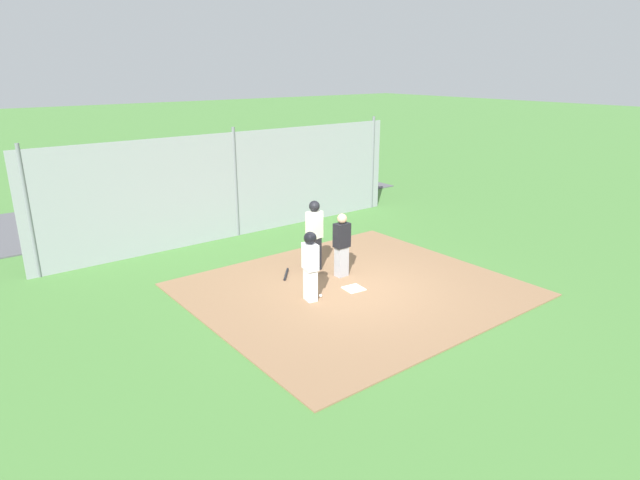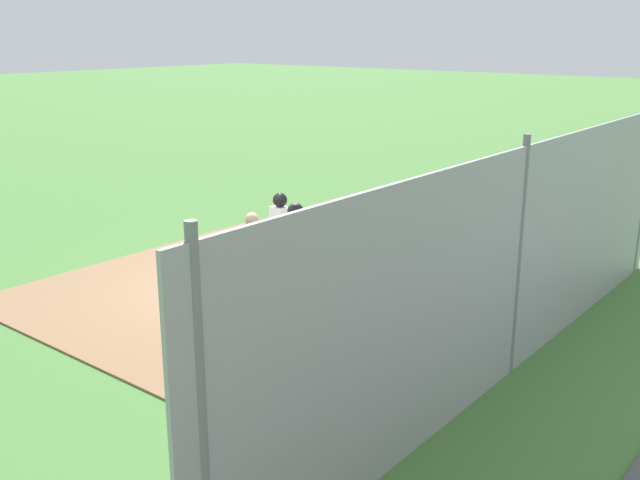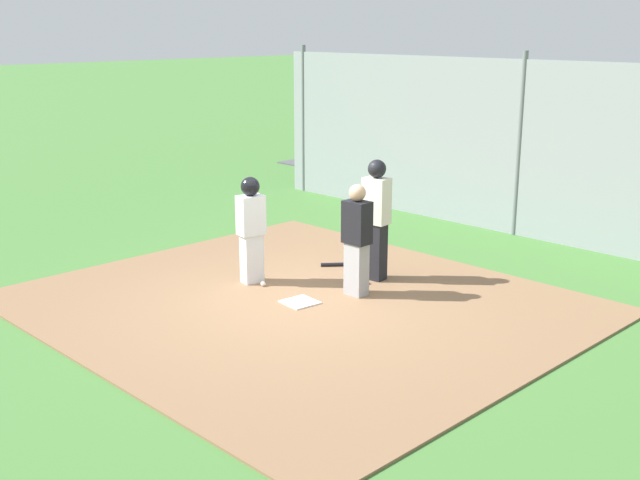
{
  "view_description": "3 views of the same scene",
  "coord_description": "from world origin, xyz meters",
  "px_view_note": "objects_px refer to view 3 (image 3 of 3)",
  "views": [
    {
      "loc": [
        7.79,
        8.73,
        5.05
      ],
      "look_at": [
        0.14,
        -1.12,
        0.99
      ],
      "focal_mm": 29.97,
      "sensor_mm": 36.0,
      "label": 1
    },
    {
      "loc": [
        -8.99,
        -9.31,
        4.63
      ],
      "look_at": [
        0.85,
        -1.38,
        1.0
      ],
      "focal_mm": 41.03,
      "sensor_mm": 36.0,
      "label": 2
    },
    {
      "loc": [
        -7.61,
        7.12,
        3.79
      ],
      "look_at": [
        0.14,
        -0.54,
        0.81
      ],
      "focal_mm": 44.37,
      "sensor_mm": 36.0,
      "label": 3
    }
  ],
  "objects_px": {
    "home_plate": "(300,302)",
    "runner": "(251,223)",
    "catcher": "(357,238)",
    "umpire": "(376,217)",
    "baseball_bat": "(344,264)",
    "parked_car_white": "(594,171)",
    "baseball": "(263,284)"
  },
  "relations": [
    {
      "from": "runner",
      "to": "catcher",
      "type": "bearing_deg",
      "value": 35.99
    },
    {
      "from": "runner",
      "to": "baseball",
      "type": "height_order",
      "value": "runner"
    },
    {
      "from": "umpire",
      "to": "baseball_bat",
      "type": "height_order",
      "value": "umpire"
    },
    {
      "from": "baseball",
      "to": "parked_car_white",
      "type": "relative_size",
      "value": 0.02
    },
    {
      "from": "runner",
      "to": "baseball_bat",
      "type": "bearing_deg",
      "value": 86.43
    },
    {
      "from": "home_plate",
      "to": "baseball_bat",
      "type": "height_order",
      "value": "baseball_bat"
    },
    {
      "from": "catcher",
      "to": "runner",
      "type": "xyz_separation_m",
      "value": [
        1.49,
        0.7,
        0.07
      ]
    },
    {
      "from": "baseball",
      "to": "catcher",
      "type": "bearing_deg",
      "value": -149.56
    },
    {
      "from": "home_plate",
      "to": "runner",
      "type": "xyz_separation_m",
      "value": [
        1.18,
        -0.13,
        0.9
      ]
    },
    {
      "from": "parked_car_white",
      "to": "umpire",
      "type": "bearing_deg",
      "value": 97.58
    },
    {
      "from": "home_plate",
      "to": "runner",
      "type": "distance_m",
      "value": 1.5
    },
    {
      "from": "catcher",
      "to": "umpire",
      "type": "xyz_separation_m",
      "value": [
        0.29,
        -0.73,
        0.14
      ]
    },
    {
      "from": "home_plate",
      "to": "umpire",
      "type": "bearing_deg",
      "value": -90.71
    },
    {
      "from": "catcher",
      "to": "baseball_bat",
      "type": "xyz_separation_m",
      "value": [
        1.08,
        -0.88,
        -0.81
      ]
    },
    {
      "from": "umpire",
      "to": "baseball",
      "type": "relative_size",
      "value": 24.91
    },
    {
      "from": "home_plate",
      "to": "umpire",
      "type": "xyz_separation_m",
      "value": [
        -0.02,
        -1.56,
        0.97
      ]
    },
    {
      "from": "umpire",
      "to": "parked_car_white",
      "type": "distance_m",
      "value": 8.06
    },
    {
      "from": "catcher",
      "to": "baseball",
      "type": "bearing_deg",
      "value": -60.26
    },
    {
      "from": "runner",
      "to": "parked_car_white",
      "type": "height_order",
      "value": "runner"
    },
    {
      "from": "catcher",
      "to": "umpire",
      "type": "height_order",
      "value": "umpire"
    },
    {
      "from": "baseball_bat",
      "to": "parked_car_white",
      "type": "distance_m",
      "value": 7.91
    },
    {
      "from": "home_plate",
      "to": "parked_car_white",
      "type": "bearing_deg",
      "value": -86.82
    },
    {
      "from": "umpire",
      "to": "runner",
      "type": "distance_m",
      "value": 1.87
    },
    {
      "from": "parked_car_white",
      "to": "baseball_bat",
      "type": "bearing_deg",
      "value": 91.88
    },
    {
      "from": "umpire",
      "to": "baseball",
      "type": "distance_m",
      "value": 1.97
    },
    {
      "from": "home_plate",
      "to": "runner",
      "type": "bearing_deg",
      "value": -6.1
    },
    {
      "from": "catcher",
      "to": "parked_car_white",
      "type": "height_order",
      "value": "catcher"
    },
    {
      "from": "baseball_bat",
      "to": "baseball",
      "type": "height_order",
      "value": "baseball"
    },
    {
      "from": "umpire",
      "to": "baseball_bat",
      "type": "bearing_deg",
      "value": -106.24
    },
    {
      "from": "baseball_bat",
      "to": "baseball",
      "type": "bearing_deg",
      "value": 35.4
    },
    {
      "from": "home_plate",
      "to": "baseball",
      "type": "relative_size",
      "value": 5.95
    },
    {
      "from": "home_plate",
      "to": "catcher",
      "type": "distance_m",
      "value": 1.21
    }
  ]
}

